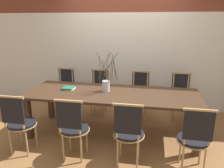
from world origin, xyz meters
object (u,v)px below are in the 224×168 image
chair_near_center (129,131)px  vase_centerpiece (106,84)px  book_stack (69,88)px  dining_table (112,97)px  chair_far_center (140,93)px

chair_near_center → vase_centerpiece: vase_centerpiece is taller
vase_centerpiece → book_stack: 0.68m
dining_table → book_stack: size_ratio=13.84×
chair_far_center → dining_table: bearing=63.0°
dining_table → vase_centerpiece: bearing=152.1°
vase_centerpiece → chair_near_center: bearing=-61.0°
chair_far_center → book_stack: chair_far_center is taller
chair_far_center → vase_centerpiece: size_ratio=1.37×
dining_table → vase_centerpiece: size_ratio=4.20×
dining_table → chair_far_center: chair_far_center is taller
chair_near_center → vase_centerpiece: (-0.49, 0.88, 0.36)m
chair_far_center → vase_centerpiece: (-0.53, -0.76, 0.36)m
chair_far_center → vase_centerpiece: 0.99m
dining_table → chair_near_center: (0.38, -0.82, -0.16)m
chair_far_center → book_stack: size_ratio=4.50×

